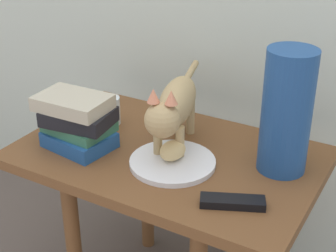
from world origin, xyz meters
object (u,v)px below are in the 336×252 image
(cat, at_px, (174,106))
(green_vase, at_px, (287,112))
(candle_jar, at_px, (109,112))
(book_stack, at_px, (77,121))
(tv_remote, at_px, (233,202))
(bread_roll, at_px, (173,150))
(plate, at_px, (173,162))
(side_table, at_px, (168,176))

(cat, bearing_deg, green_vase, 9.79)
(cat, distance_m, candle_jar, 0.27)
(book_stack, xyz_separation_m, tv_remote, (0.49, -0.05, -0.07))
(green_vase, height_order, candle_jar, green_vase)
(bread_roll, distance_m, candle_jar, 0.31)
(cat, distance_m, green_vase, 0.30)
(plate, xyz_separation_m, book_stack, (-0.28, -0.04, 0.07))
(cat, bearing_deg, bread_roll, -62.28)
(cat, bearing_deg, side_table, -101.54)
(cat, relative_size, book_stack, 2.21)
(bread_roll, distance_m, book_stack, 0.28)
(side_table, height_order, green_vase, green_vase)
(plate, xyz_separation_m, tv_remote, (0.21, -0.09, 0.00))
(book_stack, distance_m, candle_jar, 0.16)
(candle_jar, bearing_deg, plate, -22.24)
(plate, height_order, candle_jar, candle_jar)
(cat, bearing_deg, book_stack, -154.19)
(plate, xyz_separation_m, bread_roll, (-0.00, 0.01, 0.03))
(book_stack, bearing_deg, cat, 25.81)
(cat, xyz_separation_m, tv_remote, (0.25, -0.16, -0.12))
(candle_jar, bearing_deg, cat, -9.87)
(side_table, distance_m, plate, 0.11)
(bread_roll, distance_m, tv_remote, 0.24)
(side_table, bearing_deg, green_vase, 13.76)
(plate, height_order, bread_roll, bread_roll)
(cat, height_order, tv_remote, cat)
(tv_remote, bearing_deg, bread_roll, 131.48)
(cat, bearing_deg, candle_jar, 170.13)
(candle_jar, bearing_deg, green_vase, 0.73)
(green_vase, bearing_deg, plate, -153.63)
(green_vase, bearing_deg, cat, -170.21)
(bread_roll, xyz_separation_m, candle_jar, (-0.28, 0.11, -0.00))
(plate, relative_size, tv_remote, 1.51)
(bread_roll, xyz_separation_m, tv_remote, (0.21, -0.10, -0.03))
(book_stack, xyz_separation_m, green_vase, (0.53, 0.17, 0.08))
(side_table, xyz_separation_m, candle_jar, (-0.24, 0.07, 0.12))
(plate, xyz_separation_m, green_vase, (0.25, 0.12, 0.15))
(green_vase, bearing_deg, bread_roll, -154.97)
(side_table, distance_m, book_stack, 0.29)
(green_vase, xyz_separation_m, candle_jar, (-0.54, -0.01, -0.12))
(book_stack, bearing_deg, green_vase, 17.35)
(book_stack, height_order, tv_remote, book_stack)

